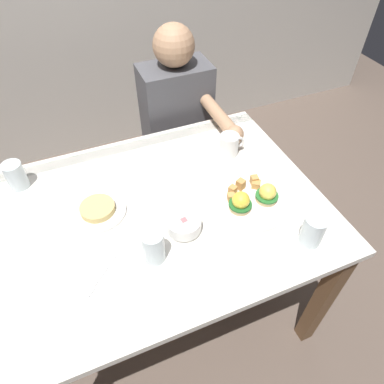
{
  "coord_description": "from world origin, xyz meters",
  "views": [
    {
      "loc": [
        -0.21,
        -0.81,
        1.69
      ],
      "look_at": [
        0.13,
        0.0,
        0.78
      ],
      "focal_mm": 32.11,
      "sensor_mm": 36.0,
      "label": 1
    }
  ],
  "objects_px": {
    "fruit_bowl": "(184,225)",
    "side_plate": "(98,210)",
    "dining_table": "(161,227)",
    "diner_person": "(179,123)",
    "fork": "(99,278)",
    "water_glass_far": "(154,248)",
    "water_glass_extra": "(16,177)",
    "coffee_mug": "(230,144)",
    "water_glass_near": "(312,232)",
    "eggs_benedict_plate": "(252,200)"
  },
  "relations": [
    {
      "from": "fruit_bowl",
      "to": "coffee_mug",
      "type": "height_order",
      "value": "coffee_mug"
    },
    {
      "from": "coffee_mug",
      "to": "water_glass_far",
      "type": "relative_size",
      "value": 0.93
    },
    {
      "from": "eggs_benedict_plate",
      "to": "water_glass_far",
      "type": "relative_size",
      "value": 2.25
    },
    {
      "from": "dining_table",
      "to": "side_plate",
      "type": "bearing_deg",
      "value": 161.62
    },
    {
      "from": "eggs_benedict_plate",
      "to": "water_glass_far",
      "type": "xyz_separation_m",
      "value": [
        -0.4,
        -0.08,
        0.03
      ]
    },
    {
      "from": "eggs_benedict_plate",
      "to": "water_glass_near",
      "type": "bearing_deg",
      "value": -66.05
    },
    {
      "from": "eggs_benedict_plate",
      "to": "coffee_mug",
      "type": "distance_m",
      "value": 0.3
    },
    {
      "from": "diner_person",
      "to": "coffee_mug",
      "type": "bearing_deg",
      "value": -80.15
    },
    {
      "from": "dining_table",
      "to": "side_plate",
      "type": "relative_size",
      "value": 6.0
    },
    {
      "from": "water_glass_extra",
      "to": "eggs_benedict_plate",
      "type": "bearing_deg",
      "value": -28.73
    },
    {
      "from": "water_glass_near",
      "to": "fruit_bowl",
      "type": "bearing_deg",
      "value": 151.21
    },
    {
      "from": "diner_person",
      "to": "water_glass_extra",
      "type": "bearing_deg",
      "value": -160.12
    },
    {
      "from": "coffee_mug",
      "to": "water_glass_near",
      "type": "bearing_deg",
      "value": -85.27
    },
    {
      "from": "fork",
      "to": "water_glass_far",
      "type": "distance_m",
      "value": 0.19
    },
    {
      "from": "water_glass_extra",
      "to": "fork",
      "type": "bearing_deg",
      "value": -69.06
    },
    {
      "from": "fruit_bowl",
      "to": "diner_person",
      "type": "xyz_separation_m",
      "value": [
        0.26,
        0.72,
        -0.12
      ]
    },
    {
      "from": "fruit_bowl",
      "to": "water_glass_far",
      "type": "bearing_deg",
      "value": -152.13
    },
    {
      "from": "dining_table",
      "to": "coffee_mug",
      "type": "height_order",
      "value": "coffee_mug"
    },
    {
      "from": "fruit_bowl",
      "to": "side_plate",
      "type": "relative_size",
      "value": 0.6
    },
    {
      "from": "water_glass_far",
      "to": "water_glass_near",
      "type": "bearing_deg",
      "value": -15.27
    },
    {
      "from": "fruit_bowl",
      "to": "side_plate",
      "type": "bearing_deg",
      "value": 143.29
    },
    {
      "from": "water_glass_near",
      "to": "water_glass_far",
      "type": "xyz_separation_m",
      "value": [
        -0.5,
        0.14,
        0.0
      ]
    },
    {
      "from": "dining_table",
      "to": "water_glass_near",
      "type": "xyz_separation_m",
      "value": [
        0.42,
        -0.33,
        0.15
      ]
    },
    {
      "from": "water_glass_extra",
      "to": "diner_person",
      "type": "relative_size",
      "value": 0.1
    },
    {
      "from": "fruit_bowl",
      "to": "water_glass_far",
      "type": "distance_m",
      "value": 0.15
    },
    {
      "from": "side_plate",
      "to": "coffee_mug",
      "type": "bearing_deg",
      "value": 11.39
    },
    {
      "from": "fork",
      "to": "fruit_bowl",
      "type": "bearing_deg",
      "value": 13.3
    },
    {
      "from": "water_glass_extra",
      "to": "coffee_mug",
      "type": "bearing_deg",
      "value": -9.18
    },
    {
      "from": "coffee_mug",
      "to": "diner_person",
      "type": "height_order",
      "value": "diner_person"
    },
    {
      "from": "eggs_benedict_plate",
      "to": "water_glass_near",
      "type": "xyz_separation_m",
      "value": [
        0.1,
        -0.22,
        0.02
      ]
    },
    {
      "from": "coffee_mug",
      "to": "water_glass_extra",
      "type": "relative_size",
      "value": 1.01
    },
    {
      "from": "fruit_bowl",
      "to": "water_glass_extra",
      "type": "xyz_separation_m",
      "value": [
        -0.51,
        0.45,
        0.02
      ]
    },
    {
      "from": "eggs_benedict_plate",
      "to": "side_plate",
      "type": "distance_m",
      "value": 0.56
    },
    {
      "from": "water_glass_near",
      "to": "diner_person",
      "type": "relative_size",
      "value": 0.1
    },
    {
      "from": "water_glass_far",
      "to": "water_glass_extra",
      "type": "bearing_deg",
      "value": 126.66
    },
    {
      "from": "water_glass_near",
      "to": "side_plate",
      "type": "xyz_separation_m",
      "value": [
        -0.63,
        0.4,
        -0.03
      ]
    },
    {
      "from": "water_glass_extra",
      "to": "diner_person",
      "type": "height_order",
      "value": "diner_person"
    },
    {
      "from": "dining_table",
      "to": "eggs_benedict_plate",
      "type": "relative_size",
      "value": 4.44
    },
    {
      "from": "fork",
      "to": "water_glass_near",
      "type": "distance_m",
      "value": 0.7
    },
    {
      "from": "eggs_benedict_plate",
      "to": "fruit_bowl",
      "type": "height_order",
      "value": "eggs_benedict_plate"
    },
    {
      "from": "eggs_benedict_plate",
      "to": "water_glass_near",
      "type": "distance_m",
      "value": 0.24
    },
    {
      "from": "water_glass_far",
      "to": "side_plate",
      "type": "bearing_deg",
      "value": 116.41
    },
    {
      "from": "eggs_benedict_plate",
      "to": "diner_person",
      "type": "relative_size",
      "value": 0.24
    },
    {
      "from": "dining_table",
      "to": "water_glass_far",
      "type": "xyz_separation_m",
      "value": [
        -0.08,
        -0.19,
        0.16
      ]
    },
    {
      "from": "water_glass_extra",
      "to": "side_plate",
      "type": "height_order",
      "value": "water_glass_extra"
    },
    {
      "from": "water_glass_extra",
      "to": "water_glass_near",
      "type": "bearing_deg",
      "value": -36.38
    },
    {
      "from": "fork",
      "to": "side_plate",
      "type": "relative_size",
      "value": 0.63
    },
    {
      "from": "eggs_benedict_plate",
      "to": "fork",
      "type": "bearing_deg",
      "value": -171.36
    },
    {
      "from": "coffee_mug",
      "to": "diner_person",
      "type": "bearing_deg",
      "value": 99.85
    },
    {
      "from": "dining_table",
      "to": "diner_person",
      "type": "distance_m",
      "value": 0.67
    }
  ]
}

